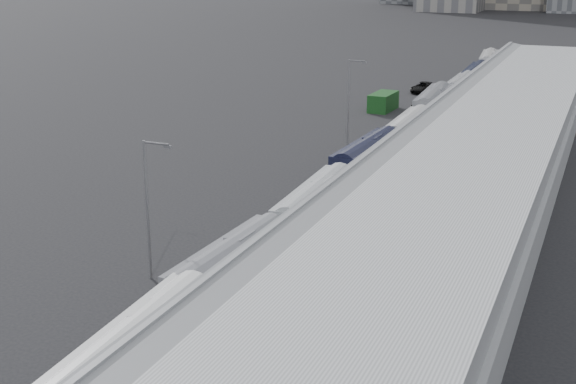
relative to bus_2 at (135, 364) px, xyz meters
The scene contains 19 objects.
sidewalk 21.22m from the bus_2, 72.57° to the left, with size 10.00×170.00×0.12m, color gray.
lane_line 20.68m from the bus_2, 101.65° to the left, with size 0.12×160.00×0.02m, color gold.
depot 22.75m from the bus_2, 62.90° to the left, with size 12.45×160.40×7.20m.
bus_2 is the anchor object (origin of this frame).
bus_3 12.48m from the bus_2, 94.76° to the left, with size 3.01×12.32×3.57m.
bus_4 25.58m from the bus_2, 90.43° to the left, with size 3.14×13.26×3.85m.
bus_5 41.46m from the bus_2, 91.28° to the left, with size 3.26×13.22×3.83m.
bus_6 54.43m from the bus_2, 90.22° to the left, with size 2.89×13.00×3.79m.
bus_7 70.12m from the bus_2, 90.76° to the left, with size 3.53×14.07×4.08m.
bus_8 84.10m from the bus_2, 90.00° to the left, with size 2.93×13.18×3.85m.
bus_9 96.12m from the bus_2, 90.04° to the left, with size 3.06×13.32×3.87m.
bus_10 113.15m from the bus_2, 90.34° to the left, with size 4.01×13.65×3.93m.
tree_1 4.08m from the bus_2, 30.58° to the right, with size 1.73×1.73×4.03m.
tree_2 19.07m from the bus_2, 80.56° to the left, with size 2.07×2.07×5.00m.
tree_3 47.02m from the bus_2, 86.08° to the left, with size 1.85×1.85×4.21m.
street_lamp_near 14.95m from the bus_2, 118.35° to the left, with size 2.04×0.22×9.35m.
street_lamp_far 54.86m from the bus_2, 97.22° to the left, with size 2.04×0.22×9.43m.
shipping_container 75.25m from the bus_2, 96.67° to the left, with size 2.62×5.75×2.38m, color #113914.
suv 91.15m from the bus_2, 94.36° to the left, with size 2.65×5.75×1.60m, color black.
Camera 1 is at (22.62, 5.56, 20.82)m, focal length 50.00 mm.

